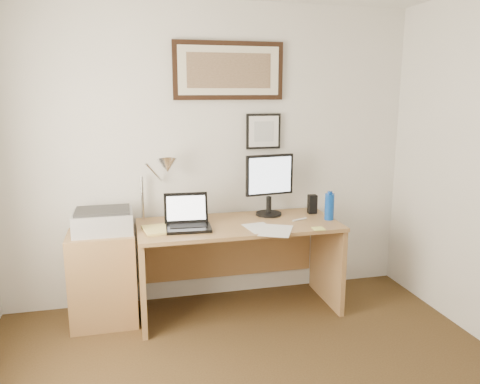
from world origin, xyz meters
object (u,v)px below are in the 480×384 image
object	(u,v)px
book	(144,231)
printer	(103,221)
laptop	(188,221)
side_cabinet	(103,278)
desk	(236,248)
lcd_monitor	(269,182)
water_bottle	(329,207)

from	to	relation	value
book	printer	distance (m)	0.34
book	laptop	xyz separation A→B (m)	(0.33, 0.04, 0.05)
side_cabinet	laptop	xyz separation A→B (m)	(0.66, -0.09, 0.44)
desk	lcd_monitor	size ratio (longest dim) A/B	3.08
book	lcd_monitor	xyz separation A→B (m)	(1.06, 0.26, 0.28)
side_cabinet	lcd_monitor	size ratio (longest dim) A/B	1.40
lcd_monitor	printer	bearing A→B (deg)	-175.48
water_bottle	laptop	world-z (taller)	laptop
book	desk	distance (m)	0.80
water_bottle	printer	world-z (taller)	water_bottle
side_cabinet	laptop	size ratio (longest dim) A/B	2.06
book	lcd_monitor	bearing A→B (deg)	13.70
water_bottle	desk	world-z (taller)	water_bottle
water_bottle	lcd_monitor	xyz separation A→B (m)	(-0.44, 0.25, 0.18)
lcd_monitor	printer	world-z (taller)	lcd_monitor
printer	book	bearing A→B (deg)	-26.77
side_cabinet	printer	world-z (taller)	printer
side_cabinet	water_bottle	distance (m)	1.89
side_cabinet	laptop	bearing A→B (deg)	-7.73
water_bottle	printer	distance (m)	1.80
desk	printer	size ratio (longest dim) A/B	3.64
side_cabinet	desk	world-z (taller)	desk
lcd_monitor	printer	size ratio (longest dim) A/B	1.18
side_cabinet	book	world-z (taller)	book
printer	lcd_monitor	bearing A→B (deg)	4.52
side_cabinet	water_bottle	size ratio (longest dim) A/B	3.36
side_cabinet	water_bottle	xyz separation A→B (m)	(1.82, -0.12, 0.49)
water_bottle	desk	bearing A→B (deg)	168.32
water_bottle	laptop	xyz separation A→B (m)	(-1.16, 0.03, -0.05)
book	lcd_monitor	size ratio (longest dim) A/B	0.50
book	printer	world-z (taller)	printer
water_bottle	desk	xyz separation A→B (m)	(-0.75, 0.15, -0.34)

